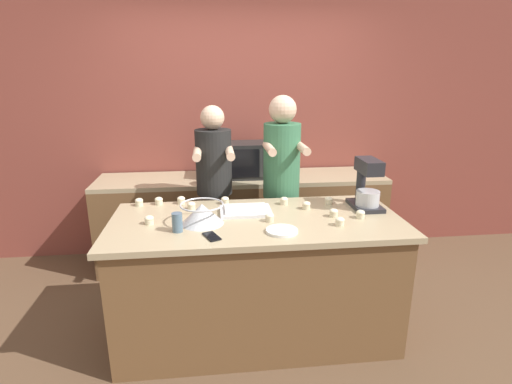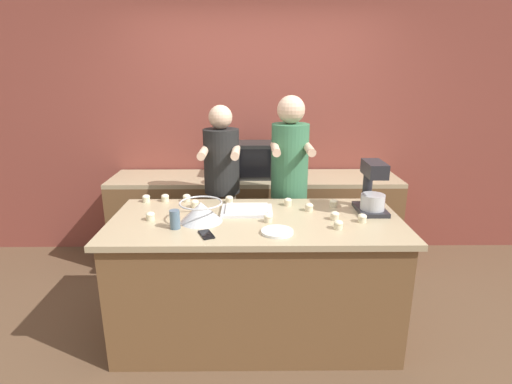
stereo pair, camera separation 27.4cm
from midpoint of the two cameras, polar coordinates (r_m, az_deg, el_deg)
name	(u,v)px [view 1 (the left image)]	position (r m, az deg, el deg)	size (l,w,h in m)	color
ground_plane	(257,331)	(3.19, -2.51, -19.28)	(16.00, 16.00, 0.00)	brown
back_wall	(239,125)	(4.16, -4.31, 9.52)	(10.00, 0.06, 2.70)	brown
island_counter	(257,277)	(2.94, -2.62, -12.12)	(2.01, 0.90, 0.90)	brown
back_counter	(243,219)	(4.04, -3.82, -3.94)	(2.80, 0.60, 0.89)	brown
person_left	(215,197)	(3.38, -8.22, -0.79)	(0.31, 0.49, 1.62)	brown
person_right	(281,190)	(3.39, 1.32, 0.26)	(0.32, 0.49, 1.70)	#232328
stand_mixer	(367,187)	(3.00, 13.06, 0.72)	(0.20, 0.30, 0.37)	#232328
mixing_bowl	(202,213)	(2.69, -10.62, -3.02)	(0.29, 0.29, 0.14)	#BCBCC1
baking_tray	(246,210)	(2.87, -4.23, -2.67)	(0.37, 0.25, 0.04)	silver
microwave_oven	(243,160)	(3.87, -3.89, 4.57)	(0.54, 0.33, 0.34)	black
cell_phone	(212,236)	(2.49, -9.52, -6.33)	(0.12, 0.16, 0.01)	black
drinking_glass	(177,222)	(2.59, -14.19, -4.29)	(0.07, 0.07, 0.12)	slate
small_plate	(282,231)	(2.53, 0.62, -5.62)	(0.20, 0.20, 0.02)	white
cupcake_0	(191,206)	(2.99, -11.83, -1.97)	(0.06, 0.06, 0.06)	beige
cupcake_1	(159,201)	(3.16, -16.16, -1.25)	(0.06, 0.06, 0.06)	beige
cupcake_2	(334,213)	(2.81, 8.32, -2.99)	(0.06, 0.06, 0.06)	beige
cupcake_3	(340,221)	(2.65, 9.01, -4.22)	(0.06, 0.06, 0.06)	beige
cupcake_4	(306,205)	(2.94, 4.59, -1.94)	(0.06, 0.06, 0.06)	beige
cupcake_5	(270,217)	(2.69, -0.96, -3.69)	(0.06, 0.06, 0.06)	beige
cupcake_6	(284,201)	(3.03, 1.47, -1.30)	(0.06, 0.06, 0.06)	beige
cupcake_7	(181,200)	(3.13, -13.13, -1.16)	(0.06, 0.06, 0.06)	beige
cupcake_8	(360,214)	(2.81, 12.04, -3.16)	(0.06, 0.06, 0.06)	beige
cupcake_9	(149,220)	(2.78, -17.79, -3.86)	(0.06, 0.06, 0.06)	beige
cupcake_10	(329,201)	(3.07, 7.85, -1.26)	(0.06, 0.06, 0.06)	beige
cupcake_11	(139,202)	(3.17, -18.77, -1.39)	(0.06, 0.06, 0.06)	beige
cupcake_12	(225,200)	(3.06, -7.00, -1.23)	(0.06, 0.06, 0.06)	beige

